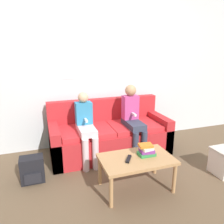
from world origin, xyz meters
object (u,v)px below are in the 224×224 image
person_left (86,125)px  person_right (133,117)px  couch (109,136)px  backpack (32,170)px  coffee_table (136,162)px  tv_remote (129,159)px

person_left → person_right: (0.75, 0.01, 0.04)m
couch → backpack: 1.29m
couch → person_left: bearing=-154.8°
coffee_table → tv_remote: (-0.11, -0.01, 0.06)m
person_left → person_right: size_ratio=0.94×
coffee_table → person_left: bearing=116.3°
couch → tv_remote: couch is taller
person_left → backpack: 0.92m
person_left → tv_remote: bearing=-70.1°
person_right → tv_remote: (-0.44, -0.87, -0.20)m
couch → backpack: (-1.19, -0.49, -0.12)m
coffee_table → person_right: person_right is taller
tv_remote → coffee_table: bearing=40.6°
person_right → backpack: size_ratio=3.26×
person_left → person_right: bearing=0.9°
person_right → coffee_table: bearing=-111.0°
coffee_table → person_right: bearing=69.0°
person_right → tv_remote: 0.99m
tv_remote → couch: bearing=117.9°
coffee_table → tv_remote: size_ratio=5.24×
person_right → backpack: person_right is taller
couch → backpack: bearing=-157.5°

